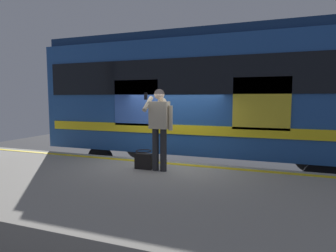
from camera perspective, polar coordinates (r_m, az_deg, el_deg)
ground_plane at (r=7.31m, az=0.41°, el=-13.66°), size 23.47×23.47×0.00m
platform at (r=5.43m, az=-6.97°, el=-15.81°), size 14.74×4.01×0.86m
safety_line at (r=6.80m, az=-0.44°, el=-7.52°), size 14.44×0.16×0.01m
track_rail_near at (r=8.29m, az=3.02°, el=-10.75°), size 19.16×0.08×0.16m
track_rail_far at (r=9.62m, az=5.54°, el=-8.45°), size 19.16×0.08×0.16m
train_carriage at (r=8.51m, az=7.85°, el=6.43°), size 9.08×3.06×4.01m
passenger at (r=5.97m, az=-1.71°, el=0.68°), size 0.57×0.55×1.74m
handbag at (r=6.27m, az=-4.95°, el=-6.88°), size 0.38×0.35×0.41m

